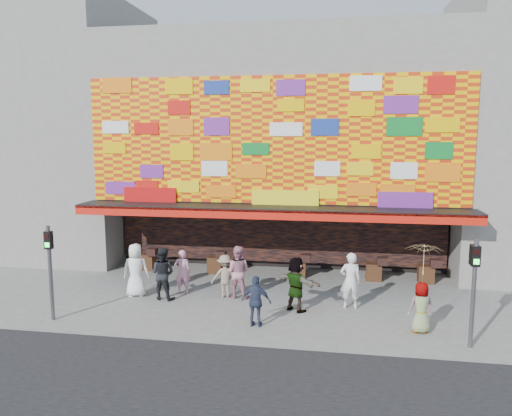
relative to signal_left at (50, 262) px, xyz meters
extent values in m
plane|color=slate|center=(6.20, 1.50, -1.86)|extent=(90.00, 90.00, 0.00)
cube|color=gray|center=(6.20, 9.50, 4.64)|extent=(15.00, 8.00, 7.00)
cube|color=black|center=(6.20, 10.50, -0.36)|extent=(15.00, 6.00, 3.00)
cube|color=gray|center=(-1.10, 6.50, -0.36)|extent=(0.40, 2.00, 3.00)
cube|color=gray|center=(13.50, 6.50, -0.36)|extent=(0.40, 2.00, 3.00)
cube|color=black|center=(6.20, 4.90, 1.14)|extent=(15.20, 1.60, 0.12)
cube|color=red|center=(6.20, 4.12, 0.99)|extent=(15.20, 0.04, 0.35)
cube|color=#FBB200|center=(6.20, 5.46, 3.69)|extent=(14.80, 0.08, 4.90)
cube|color=black|center=(6.20, 7.35, -0.31)|extent=(14.00, 0.25, 2.50)
cube|color=gray|center=(-6.80, 9.50, 4.14)|extent=(11.00, 8.00, 12.00)
cylinder|color=#59595B|center=(0.00, 0.00, -0.36)|extent=(0.12, 0.12, 3.00)
cube|color=black|center=(0.00, 0.00, 0.69)|extent=(0.22, 0.18, 0.55)
cube|color=black|center=(0.00, -0.09, 0.82)|extent=(0.14, 0.02, 0.14)
cube|color=#19E533|center=(0.00, -0.09, 0.56)|extent=(0.14, 0.02, 0.14)
cylinder|color=#59595B|center=(12.40, 0.00, -0.36)|extent=(0.12, 0.12, 3.00)
cube|color=black|center=(12.40, 0.00, 0.69)|extent=(0.22, 0.18, 0.55)
cube|color=black|center=(12.40, -0.09, 0.82)|extent=(0.14, 0.02, 0.14)
cube|color=#19E533|center=(12.40, -0.09, 0.56)|extent=(0.14, 0.02, 0.14)
imported|color=white|center=(1.65, 2.66, -0.90)|extent=(1.02, 0.74, 1.92)
imported|color=pink|center=(3.20, 3.23, -1.04)|extent=(0.64, 0.47, 1.63)
imported|color=black|center=(2.70, 2.51, -0.93)|extent=(1.00, 0.83, 1.86)
imported|color=gray|center=(4.83, 3.08, -1.09)|extent=(1.12, 0.83, 1.54)
imported|color=#303955|center=(6.38, 0.53, -1.08)|extent=(0.94, 0.46, 1.56)
imported|color=gray|center=(7.44, 2.08, -0.95)|extent=(1.71, 1.36, 1.82)
imported|color=gray|center=(11.21, 0.86, -1.10)|extent=(0.83, 0.64, 1.51)
imported|color=white|center=(9.21, 2.66, -0.91)|extent=(0.73, 0.51, 1.90)
imported|color=#BF7C91|center=(5.28, 3.12, -0.92)|extent=(0.99, 0.81, 1.88)
imported|color=#FFECA0|center=(11.21, 0.86, 0.32)|extent=(1.38, 1.39, 0.95)
cylinder|color=#4C3326|center=(11.21, 0.86, -0.61)|extent=(0.02, 0.02, 1.00)
camera|label=1|loc=(8.78, -13.72, 3.85)|focal=35.00mm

